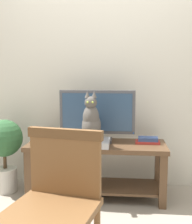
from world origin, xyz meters
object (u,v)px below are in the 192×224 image
object	(u,v)px
wooden_chair	(56,196)
potted_plant	(4,147)
media_box	(91,143)
book_stack	(148,140)
tv_stand	(97,160)
tv	(97,115)
cat	(91,122)

from	to	relation	value
wooden_chair	potted_plant	bearing A→B (deg)	123.32
media_box	potted_plant	xyz separation A→B (m)	(-0.94, 0.14, -0.10)
book_stack	tv_stand	bearing A→B (deg)	-174.73
media_box	book_stack	world-z (taller)	book_stack
tv	media_box	distance (m)	0.31
wooden_chair	potted_plant	distance (m)	1.59
potted_plant	wooden_chair	bearing A→B (deg)	-56.68
media_box	book_stack	xyz separation A→B (m)	(0.55, 0.15, -0.00)
tv_stand	tv	bearing A→B (deg)	89.98
book_stack	media_box	bearing A→B (deg)	-164.44
tv	media_box	world-z (taller)	tv
tv	media_box	xyz separation A→B (m)	(-0.04, -0.18, -0.25)
cat	wooden_chair	size ratio (longest dim) A/B	0.51
cat	wooden_chair	world-z (taller)	cat
wooden_chair	tv	bearing A→B (deg)	85.72
cat	book_stack	distance (m)	0.61
media_box	potted_plant	distance (m)	0.95
tv_stand	tv	distance (m)	0.46
potted_plant	tv	bearing A→B (deg)	2.01
cat	wooden_chair	bearing A→B (deg)	-93.16
tv_stand	cat	bearing A→B (deg)	-107.02
cat	potted_plant	xyz separation A→B (m)	(-0.94, 0.16, -0.31)
tv_stand	tv	xyz separation A→B (m)	(0.00, 0.07, 0.45)
tv	cat	size ratio (longest dim) A/B	1.62
tv	wooden_chair	world-z (taller)	tv
tv_stand	wooden_chair	world-z (taller)	wooden_chair
media_box	tv	bearing A→B (deg)	77.78
wooden_chair	book_stack	bearing A→B (deg)	65.47
tv_stand	potted_plant	xyz separation A→B (m)	(-0.97, 0.04, 0.10)
tv	wooden_chair	xyz separation A→B (m)	(-0.10, -1.36, -0.28)
tv	potted_plant	xyz separation A→B (m)	(-0.97, -0.03, -0.35)
media_box	book_stack	distance (m)	0.57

